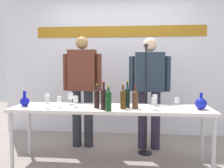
{
  "coord_description": "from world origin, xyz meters",
  "views": [
    {
      "loc": [
        0.35,
        -3.21,
        1.32
      ],
      "look_at": [
        0.0,
        0.15,
        1.05
      ],
      "focal_mm": 40.51,
      "sensor_mm": 36.0,
      "label": 1
    }
  ],
  "objects_px": {
    "wine_bottle_3": "(127,97)",
    "wine_glass_right_0": "(155,98)",
    "wine_bottle_5": "(108,100)",
    "wine_glass_right_1": "(177,101)",
    "decanter_blue_left": "(25,101)",
    "presenter_left": "(82,84)",
    "wine_glass_left_3": "(47,99)",
    "wine_glass_left_1": "(76,99)",
    "wine_glass_left_0": "(71,96)",
    "wine_bottle_1": "(123,98)",
    "presenter_right": "(149,85)",
    "wine_glass_right_2": "(154,101)",
    "decanter_blue_right": "(201,103)",
    "wine_bottle_0": "(104,98)",
    "wine_glass_left_2": "(47,96)",
    "wine_bottle_2": "(97,98)",
    "display_table": "(111,112)",
    "wine_glass_left_4": "(59,100)",
    "wine_bottle_4": "(135,99)",
    "microphone_stand": "(145,117)"
  },
  "relations": [
    {
      "from": "presenter_right",
      "to": "wine_bottle_5",
      "type": "bearing_deg",
      "value": -119.6
    },
    {
      "from": "decanter_blue_right",
      "to": "wine_bottle_5",
      "type": "height_order",
      "value": "wine_bottle_5"
    },
    {
      "from": "wine_glass_left_3",
      "to": "wine_glass_right_0",
      "type": "distance_m",
      "value": 1.4
    },
    {
      "from": "display_table",
      "to": "wine_glass_right_1",
      "type": "height_order",
      "value": "wine_glass_right_1"
    },
    {
      "from": "wine_glass_left_2",
      "to": "wine_glass_left_3",
      "type": "bearing_deg",
      "value": -69.88
    },
    {
      "from": "display_table",
      "to": "wine_bottle_5",
      "type": "distance_m",
      "value": 0.32
    },
    {
      "from": "wine_bottle_2",
      "to": "decanter_blue_right",
      "type": "bearing_deg",
      "value": 0.85
    },
    {
      "from": "presenter_left",
      "to": "wine_bottle_0",
      "type": "height_order",
      "value": "presenter_left"
    },
    {
      "from": "display_table",
      "to": "wine_bottle_3",
      "type": "bearing_deg",
      "value": -0.06
    },
    {
      "from": "presenter_right",
      "to": "wine_glass_left_0",
      "type": "relative_size",
      "value": 10.53
    },
    {
      "from": "decanter_blue_left",
      "to": "presenter_right",
      "type": "bearing_deg",
      "value": 23.3
    },
    {
      "from": "presenter_left",
      "to": "wine_glass_left_1",
      "type": "height_order",
      "value": "presenter_left"
    },
    {
      "from": "wine_bottle_4",
      "to": "microphone_stand",
      "type": "relative_size",
      "value": 0.18
    },
    {
      "from": "wine_glass_left_0",
      "to": "wine_glass_left_4",
      "type": "xyz_separation_m",
      "value": [
        -0.09,
        -0.22,
        -0.02
      ]
    },
    {
      "from": "display_table",
      "to": "wine_glass_left_1",
      "type": "distance_m",
      "value": 0.48
    },
    {
      "from": "decanter_blue_left",
      "to": "wine_glass_right_1",
      "type": "distance_m",
      "value": 1.98
    },
    {
      "from": "presenter_right",
      "to": "wine_bottle_4",
      "type": "xyz_separation_m",
      "value": [
        -0.21,
        -0.73,
        -0.11
      ]
    },
    {
      "from": "display_table",
      "to": "wine_glass_left_1",
      "type": "height_order",
      "value": "wine_glass_left_1"
    },
    {
      "from": "wine_glass_left_3",
      "to": "wine_bottle_5",
      "type": "bearing_deg",
      "value": -5.21
    },
    {
      "from": "wine_bottle_2",
      "to": "wine_glass_left_1",
      "type": "bearing_deg",
      "value": 173.87
    },
    {
      "from": "wine_bottle_3",
      "to": "wine_glass_right_0",
      "type": "xyz_separation_m",
      "value": [
        0.36,
        0.17,
        -0.03
      ]
    },
    {
      "from": "display_table",
      "to": "decanter_blue_left",
      "type": "height_order",
      "value": "decanter_blue_left"
    },
    {
      "from": "wine_bottle_3",
      "to": "wine_glass_left_0",
      "type": "distance_m",
      "value": 0.81
    },
    {
      "from": "wine_bottle_0",
      "to": "wine_glass_left_2",
      "type": "height_order",
      "value": "wine_bottle_0"
    },
    {
      "from": "presenter_left",
      "to": "wine_glass_left_0",
      "type": "height_order",
      "value": "presenter_left"
    },
    {
      "from": "wine_bottle_5",
      "to": "wine_glass_left_0",
      "type": "distance_m",
      "value": 0.72
    },
    {
      "from": "decanter_blue_left",
      "to": "presenter_left",
      "type": "bearing_deg",
      "value": 49.27
    },
    {
      "from": "presenter_left",
      "to": "wine_bottle_1",
      "type": "distance_m",
      "value": 1.03
    },
    {
      "from": "wine_bottle_2",
      "to": "wine_glass_left_4",
      "type": "relative_size",
      "value": 2.26
    },
    {
      "from": "wine_bottle_1",
      "to": "presenter_right",
      "type": "bearing_deg",
      "value": 64.71
    },
    {
      "from": "wine_glass_right_2",
      "to": "wine_glass_left_1",
      "type": "bearing_deg",
      "value": 174.0
    },
    {
      "from": "wine_bottle_2",
      "to": "wine_bottle_0",
      "type": "bearing_deg",
      "value": -44.52
    },
    {
      "from": "presenter_left",
      "to": "wine_glass_right_1",
      "type": "xyz_separation_m",
      "value": [
        1.37,
        -0.62,
        -0.15
      ]
    },
    {
      "from": "wine_glass_left_3",
      "to": "wine_bottle_1",
      "type": "bearing_deg",
      "value": 5.86
    },
    {
      "from": "wine_glass_left_1",
      "to": "wine_glass_left_3",
      "type": "relative_size",
      "value": 0.92
    },
    {
      "from": "wine_bottle_5",
      "to": "wine_glass_right_1",
      "type": "xyz_separation_m",
      "value": [
        0.85,
        0.3,
        -0.04
      ]
    },
    {
      "from": "presenter_left",
      "to": "wine_glass_left_2",
      "type": "distance_m",
      "value": 0.61
    },
    {
      "from": "display_table",
      "to": "presenter_right",
      "type": "distance_m",
      "value": 0.9
    },
    {
      "from": "wine_glass_left_0",
      "to": "wine_glass_left_1",
      "type": "bearing_deg",
      "value": -59.72
    },
    {
      "from": "microphone_stand",
      "to": "presenter_left",
      "type": "bearing_deg",
      "value": 166.73
    },
    {
      "from": "decanter_blue_right",
      "to": "wine_bottle_4",
      "type": "xyz_separation_m",
      "value": [
        -0.8,
        -0.02,
        0.05
      ]
    },
    {
      "from": "wine_bottle_1",
      "to": "wine_bottle_3",
      "type": "distance_m",
      "value": 0.1
    },
    {
      "from": "wine_bottle_0",
      "to": "wine_glass_right_0",
      "type": "distance_m",
      "value": 0.73
    },
    {
      "from": "decanter_blue_right",
      "to": "wine_bottle_0",
      "type": "distance_m",
      "value": 1.2
    },
    {
      "from": "wine_bottle_0",
      "to": "wine_bottle_5",
      "type": "height_order",
      "value": "wine_bottle_0"
    },
    {
      "from": "wine_bottle_3",
      "to": "wine_glass_left_0",
      "type": "bearing_deg",
      "value": 167.47
    },
    {
      "from": "wine_glass_left_2",
      "to": "wine_glass_left_3",
      "type": "relative_size",
      "value": 0.86
    },
    {
      "from": "wine_bottle_0",
      "to": "presenter_left",
      "type": "bearing_deg",
      "value": 118.46
    },
    {
      "from": "wine_glass_left_2",
      "to": "wine_bottle_2",
      "type": "bearing_deg",
      "value": -22.32
    },
    {
      "from": "wine_glass_left_3",
      "to": "wine_glass_right_2",
      "type": "height_order",
      "value": "wine_glass_left_3"
    }
  ]
}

